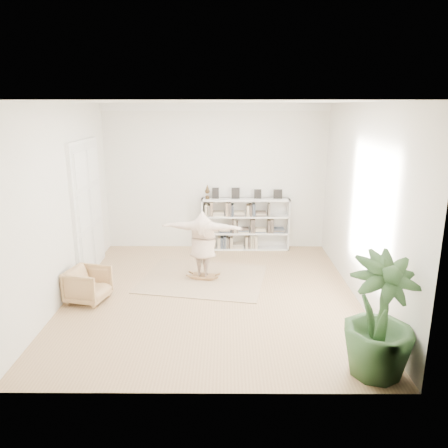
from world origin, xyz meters
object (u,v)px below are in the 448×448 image
bookshelf (245,225)px  houseplant (380,317)px  person (203,242)px  rocker_board (203,276)px  armchair (88,285)px

bookshelf → houseplant: houseplant is taller
person → houseplant: size_ratio=1.00×
rocker_board → person: (-0.00, 0.00, 0.75)m
bookshelf → armchair: size_ratio=3.15×
person → houseplant: 4.18m
rocker_board → person: size_ratio=0.30×
person → rocker_board: bearing=-169.5°
bookshelf → armchair: 4.36m
armchair → rocker_board: bearing=-49.0°
armchair → person: person is taller
bookshelf → houseplant: size_ratio=1.30×
person → armchair: bearing=37.7°
bookshelf → armchair: bearing=-134.5°
rocker_board → person: bearing=-169.5°
person → houseplant: bearing=137.5°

